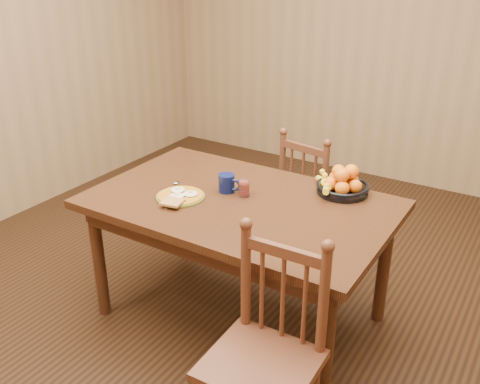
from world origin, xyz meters
The scene contains 10 objects.
room centered at (0.00, 0.00, 1.35)m, with size 4.52×5.02×2.72m.
dining_table centered at (0.00, 0.00, 0.67)m, with size 1.60×1.00×0.75m.
chair_far centered at (0.05, 0.85, 0.44)m, with size 0.47×0.46×0.91m.
chair_near centered at (0.55, -0.68, 0.47)m, with size 0.44×0.43×0.96m.
breakfast_plate centered at (-0.29, -0.15, 0.76)m, with size 0.26×0.30×0.04m.
fork centered at (-0.28, -0.19, 0.75)m, with size 0.04×0.18×0.00m.
spoon centered at (-0.43, -0.02, 0.75)m, with size 0.05×0.16×0.01m.
coffee_mug centered at (-0.12, 0.06, 0.80)m, with size 0.13×0.09×0.10m.
juice_glass centered at (-0.01, 0.06, 0.79)m, with size 0.06×0.06×0.09m.
fruit_bowl centered at (0.42, 0.38, 0.81)m, with size 0.32×0.32×0.17m.
Camera 1 is at (1.36, -2.19, 1.98)m, focal length 40.00 mm.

